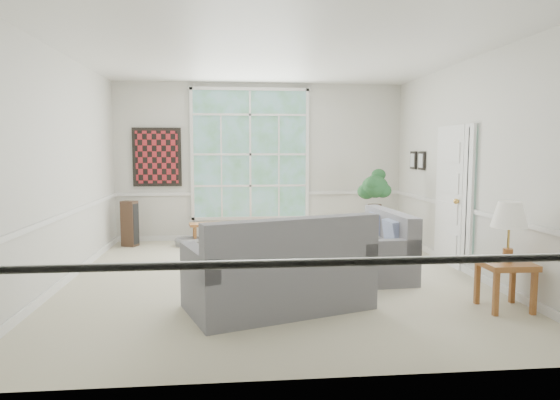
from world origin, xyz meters
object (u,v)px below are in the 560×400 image
Objects in this scene: loveseat_right at (368,243)px; loveseat_front at (278,261)px; end_table at (372,232)px; coffee_table at (268,257)px; side_table at (505,285)px.

loveseat_front reaches higher than loveseat_right.
loveseat_right is 1.98m from loveseat_front.
end_table is (1.96, 3.12, -0.23)m from loveseat_front.
loveseat_right is at bearing -107.69° from end_table.
loveseat_right is 1.82m from end_table.
coffee_table is (-1.40, 0.24, -0.23)m from loveseat_right.
side_table is at bearing -25.68° from loveseat_front.
side_table is (2.46, -1.93, 0.05)m from coffee_table.
loveseat_front is 1.71× the size of coffee_table.
loveseat_front is (-1.41, -1.39, 0.08)m from loveseat_right.
side_table is at bearing -81.56° from end_table.
side_table is at bearing -61.37° from loveseat_right.
end_table is at bearing 68.83° from loveseat_right.
loveseat_front is at bearing -92.82° from coffee_table.
loveseat_right reaches higher than side_table.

